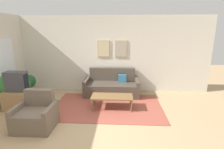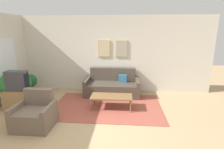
% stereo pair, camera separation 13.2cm
% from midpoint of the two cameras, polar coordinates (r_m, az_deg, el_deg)
% --- Properties ---
extents(ground_plane, '(16.00, 16.00, 0.00)m').
position_cam_midpoint_polar(ground_plane, '(4.17, -9.40, -17.86)').
color(ground_plane, tan).
extents(area_rug, '(3.17, 2.02, 0.01)m').
position_cam_midpoint_polar(area_rug, '(5.27, -0.91, -10.33)').
color(area_rug, '#9E4C3D').
rests_on(area_rug, ground_plane).
extents(wall_back, '(8.00, 0.09, 2.70)m').
position_cam_midpoint_polar(wall_back, '(6.37, -3.75, 6.65)').
color(wall_back, beige).
rests_on(wall_back, ground_plane).
extents(couch, '(1.85, 0.90, 0.90)m').
position_cam_midpoint_polar(couch, '(6.10, 0.70, -3.78)').
color(couch, '#4C4238').
rests_on(couch, ground_plane).
extents(coffee_table, '(1.17, 0.52, 0.39)m').
position_cam_midpoint_polar(coffee_table, '(5.00, 0.58, -7.35)').
color(coffee_table, brown).
rests_on(coffee_table, ground_plane).
extents(tv_stand, '(0.74, 0.51, 0.54)m').
position_cam_midpoint_polar(tv_stand, '(5.72, -27.36, -7.10)').
color(tv_stand, '#A87F51').
rests_on(tv_stand, ground_plane).
extents(tv, '(0.58, 0.28, 0.56)m').
position_cam_midpoint_polar(tv, '(5.56, -27.99, -1.80)').
color(tv, '#424247').
rests_on(tv, tv_stand).
extents(armchair, '(0.86, 0.76, 0.84)m').
position_cam_midpoint_polar(armchair, '(4.53, -23.04, -12.02)').
color(armchair, '#6B5B4C').
rests_on(armchair, ground_plane).
extents(potted_plant_tall, '(0.64, 0.64, 0.98)m').
position_cam_midpoint_polar(potted_plant_tall, '(5.92, -29.66, -2.88)').
color(potted_plant_tall, beige).
rests_on(potted_plant_tall, ground_plane).
extents(potted_plant_by_window, '(0.44, 0.44, 0.73)m').
position_cam_midpoint_polar(potted_plant_by_window, '(6.60, -24.51, -2.46)').
color(potted_plant_by_window, '#383D42').
rests_on(potted_plant_by_window, ground_plane).
extents(potted_plant_small, '(0.53, 0.53, 0.80)m').
position_cam_midpoint_polar(potted_plant_small, '(6.22, -26.51, -2.98)').
color(potted_plant_small, '#383D42').
rests_on(potted_plant_small, ground_plane).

